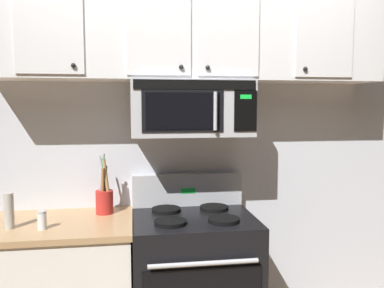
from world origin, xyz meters
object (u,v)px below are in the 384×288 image
object	(u,v)px
stove_range	(194,282)
utensil_crock_red	(104,197)
over_range_microwave	(191,108)
pepper_mill	(9,211)
salt_shaker	(42,220)

from	to	relation	value
stove_range	utensil_crock_red	world-z (taller)	utensil_crock_red
over_range_microwave	pepper_mill	bearing A→B (deg)	-169.17
over_range_microwave	pepper_mill	distance (m)	1.23
over_range_microwave	salt_shaker	distance (m)	1.11
stove_range	salt_shaker	size ratio (longest dim) A/B	10.71
stove_range	over_range_microwave	size ratio (longest dim) A/B	1.47
over_range_microwave	pepper_mill	world-z (taller)	over_range_microwave
salt_shaker	utensil_crock_red	bearing A→B (deg)	40.62
salt_shaker	pepper_mill	xyz separation A→B (m)	(-0.19, 0.04, 0.05)
pepper_mill	over_range_microwave	bearing A→B (deg)	10.83
utensil_crock_red	salt_shaker	xyz separation A→B (m)	(-0.32, -0.28, -0.06)
stove_range	pepper_mill	xyz separation A→B (m)	(-1.07, -0.09, 0.53)
stove_range	salt_shaker	xyz separation A→B (m)	(-0.88, -0.13, 0.48)
over_range_microwave	salt_shaker	bearing A→B (deg)	-164.49
over_range_microwave	utensil_crock_red	distance (m)	0.79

